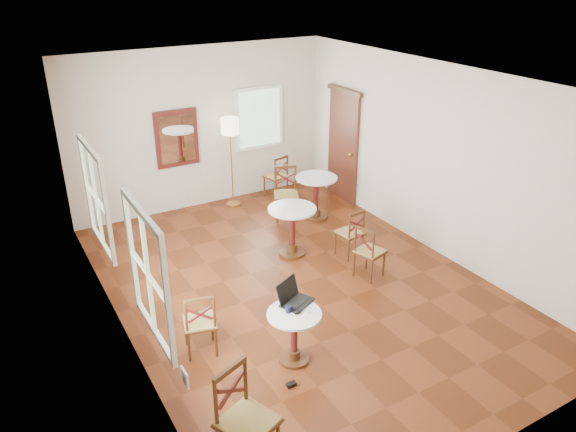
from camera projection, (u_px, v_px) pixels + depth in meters
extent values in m
plane|color=#5A250F|center=(298.00, 285.00, 8.10)|extent=(7.00, 7.00, 0.00)
cube|color=beige|center=(201.00, 129.00, 10.20)|extent=(5.00, 0.02, 3.00)
cube|color=beige|center=(511.00, 325.00, 4.72)|extent=(5.00, 0.02, 3.00)
cube|color=beige|center=(113.00, 232.00, 6.32)|extent=(0.02, 7.00, 3.00)
cube|color=beige|center=(436.00, 160.00, 8.61)|extent=(0.02, 7.00, 3.00)
cube|color=white|center=(300.00, 79.00, 6.83)|extent=(5.00, 7.00, 0.02)
cube|color=#5B291A|center=(343.00, 147.00, 10.66)|extent=(0.06, 0.90, 2.10)
cube|color=#472611|center=(345.00, 90.00, 10.18)|extent=(0.08, 1.02, 0.08)
sphere|color=#BF8C3F|center=(350.00, 155.00, 10.40)|extent=(0.07, 0.07, 0.07)
cube|color=#501915|center=(177.00, 138.00, 9.99)|extent=(0.80, 0.05, 1.05)
cube|color=white|center=(177.00, 139.00, 9.96)|extent=(0.64, 0.02, 0.88)
cube|color=white|center=(185.00, 377.00, 4.93)|extent=(0.02, 0.16, 0.16)
torus|color=red|center=(186.00, 377.00, 4.93)|extent=(0.02, 0.12, 0.12)
cube|color=white|center=(147.00, 275.00, 5.38)|extent=(0.06, 1.22, 1.42)
cube|color=white|center=(96.00, 198.00, 7.10)|extent=(0.06, 1.22, 1.42)
cube|color=white|center=(259.00, 118.00, 10.71)|extent=(1.02, 0.06, 1.22)
cylinder|color=#472611|center=(294.00, 359.00, 6.57)|extent=(0.36, 0.36, 0.04)
cylinder|color=#472611|center=(294.00, 354.00, 6.54)|extent=(0.15, 0.15, 0.11)
cylinder|color=#501915|center=(294.00, 335.00, 6.43)|extent=(0.08, 0.08, 0.55)
cylinder|color=#472611|center=(294.00, 317.00, 6.32)|extent=(0.13, 0.13, 0.05)
cylinder|color=silver|center=(294.00, 314.00, 6.30)|extent=(0.64, 0.64, 0.03)
cylinder|color=#472611|center=(292.00, 252.00, 8.96)|extent=(0.44, 0.44, 0.04)
cylinder|color=#472611|center=(292.00, 248.00, 8.92)|extent=(0.18, 0.18, 0.13)
cylinder|color=#501915|center=(292.00, 229.00, 8.78)|extent=(0.10, 0.10, 0.66)
cylinder|color=#472611|center=(292.00, 212.00, 8.65)|extent=(0.15, 0.15, 0.07)
cylinder|color=silver|center=(292.00, 209.00, 8.63)|extent=(0.77, 0.77, 0.03)
cylinder|color=#472611|center=(315.00, 216.00, 10.22)|extent=(0.43, 0.43, 0.04)
cylinder|color=#472611|center=(316.00, 212.00, 10.18)|extent=(0.17, 0.17, 0.13)
cylinder|color=#501915|center=(316.00, 196.00, 10.04)|extent=(0.10, 0.10, 0.65)
cylinder|color=#472611|center=(316.00, 180.00, 9.91)|extent=(0.15, 0.15, 0.06)
cylinder|color=silver|center=(316.00, 178.00, 9.89)|extent=(0.76, 0.76, 0.03)
cylinder|color=#472611|center=(212.00, 327.00, 6.84)|extent=(0.03, 0.03, 0.40)
cylinder|color=#472611|center=(216.00, 342.00, 6.56)|extent=(0.03, 0.03, 0.40)
cylinder|color=#472611|center=(186.00, 331.00, 6.76)|extent=(0.03, 0.03, 0.40)
cylinder|color=#472611|center=(189.00, 347.00, 6.48)|extent=(0.03, 0.03, 0.40)
cube|color=#472611|center=(200.00, 323.00, 6.58)|extent=(0.48, 0.48, 0.03)
cube|color=olive|center=(200.00, 322.00, 6.57)|extent=(0.46, 0.46, 0.04)
cylinder|color=#472611|center=(214.00, 313.00, 6.38)|extent=(0.03, 0.03, 0.45)
cylinder|color=#472611|center=(186.00, 317.00, 6.30)|extent=(0.03, 0.03, 0.45)
cube|color=#472611|center=(199.00, 300.00, 6.26)|extent=(0.34, 0.12, 0.04)
cube|color=#501915|center=(200.00, 314.00, 6.34)|extent=(0.29, 0.09, 0.20)
cube|color=#501915|center=(200.00, 314.00, 6.34)|extent=(0.29, 0.09, 0.20)
cylinder|color=#472611|center=(247.00, 421.00, 5.39)|extent=(0.04, 0.04, 0.49)
cube|color=#472611|center=(248.00, 423.00, 5.03)|extent=(0.62, 0.62, 0.03)
cube|color=olive|center=(248.00, 422.00, 5.03)|extent=(0.59, 0.59, 0.04)
cylinder|color=#472611|center=(216.00, 404.00, 4.89)|extent=(0.04, 0.04, 0.54)
cylinder|color=#472611|center=(245.00, 380.00, 5.17)|extent=(0.04, 0.04, 0.54)
cube|color=#472611|center=(230.00, 370.00, 4.93)|extent=(0.40, 0.19, 0.05)
cube|color=#501915|center=(231.00, 390.00, 5.03)|extent=(0.34, 0.15, 0.24)
cube|color=#501915|center=(231.00, 390.00, 5.03)|extent=(0.34, 0.15, 0.24)
cylinder|color=#472611|center=(349.00, 238.00, 9.04)|extent=(0.03, 0.03, 0.38)
cylinder|color=#472611|center=(362.00, 245.00, 8.82)|extent=(0.03, 0.03, 0.38)
cylinder|color=#472611|center=(335.00, 243.00, 8.87)|extent=(0.03, 0.03, 0.38)
cylinder|color=#472611|center=(348.00, 251.00, 8.65)|extent=(0.03, 0.03, 0.38)
cube|color=#472611|center=(349.00, 233.00, 8.76)|extent=(0.42, 0.42, 0.03)
cube|color=olive|center=(349.00, 233.00, 8.76)|extent=(0.40, 0.40, 0.03)
cylinder|color=#472611|center=(364.00, 222.00, 8.65)|extent=(0.03, 0.03, 0.43)
cylinder|color=#472611|center=(350.00, 227.00, 8.48)|extent=(0.03, 0.03, 0.43)
cube|color=#472611|center=(358.00, 213.00, 8.48)|extent=(0.33, 0.07, 0.04)
cube|color=#501915|center=(357.00, 224.00, 8.56)|extent=(0.28, 0.06, 0.19)
cube|color=#501915|center=(357.00, 224.00, 8.56)|extent=(0.28, 0.06, 0.19)
cylinder|color=#472611|center=(384.00, 264.00, 8.27)|extent=(0.03, 0.03, 0.40)
cylinder|color=#472611|center=(371.00, 272.00, 8.06)|extent=(0.03, 0.03, 0.40)
cylinder|color=#472611|center=(367.00, 257.00, 8.47)|extent=(0.03, 0.03, 0.40)
cylinder|color=#472611|center=(354.00, 264.00, 8.26)|extent=(0.03, 0.03, 0.40)
cube|color=#472611|center=(370.00, 252.00, 8.18)|extent=(0.48, 0.48, 0.03)
cube|color=olive|center=(370.00, 251.00, 8.17)|extent=(0.46, 0.46, 0.04)
cylinder|color=#472611|center=(373.00, 246.00, 7.88)|extent=(0.03, 0.03, 0.44)
cylinder|color=#472611|center=(355.00, 239.00, 8.08)|extent=(0.03, 0.03, 0.44)
cube|color=#472611|center=(365.00, 230.00, 7.89)|extent=(0.12, 0.33, 0.04)
cube|color=#501915|center=(364.00, 242.00, 7.97)|extent=(0.10, 0.28, 0.20)
cube|color=#501915|center=(364.00, 242.00, 7.97)|extent=(0.10, 0.28, 0.20)
cylinder|color=#472611|center=(276.00, 182.00, 11.29)|extent=(0.03, 0.03, 0.41)
cylinder|color=#472611|center=(287.00, 186.00, 11.08)|extent=(0.03, 0.03, 0.41)
cylinder|color=#472611|center=(264.00, 186.00, 11.09)|extent=(0.03, 0.03, 0.41)
cylinder|color=#472611|center=(275.00, 191.00, 10.87)|extent=(0.03, 0.03, 0.41)
cube|color=#472611|center=(276.00, 176.00, 11.00)|extent=(0.48, 0.48, 0.03)
cube|color=olive|center=(276.00, 176.00, 10.99)|extent=(0.46, 0.46, 0.04)
cylinder|color=#472611|center=(287.00, 166.00, 10.89)|extent=(0.03, 0.03, 0.45)
cylinder|color=#472611|center=(275.00, 170.00, 10.69)|extent=(0.03, 0.03, 0.45)
cube|color=#472611|center=(281.00, 158.00, 10.71)|extent=(0.34, 0.11, 0.05)
cube|color=#501915|center=(281.00, 168.00, 10.79)|extent=(0.29, 0.09, 0.20)
cube|color=#501915|center=(281.00, 168.00, 10.79)|extent=(0.29, 0.09, 0.20)
cylinder|color=#472611|center=(277.00, 211.00, 9.93)|extent=(0.04, 0.04, 0.45)
cylinder|color=#472611|center=(276.00, 203.00, 10.26)|extent=(0.04, 0.04, 0.45)
cylinder|color=#472611|center=(297.00, 211.00, 9.95)|extent=(0.04, 0.04, 0.45)
cylinder|color=#472611|center=(295.00, 203.00, 10.28)|extent=(0.04, 0.04, 0.45)
cube|color=#472611|center=(286.00, 195.00, 10.01)|extent=(0.59, 0.59, 0.03)
cube|color=olive|center=(286.00, 194.00, 10.00)|extent=(0.57, 0.57, 0.04)
cylinder|color=#472611|center=(276.00, 179.00, 10.06)|extent=(0.04, 0.04, 0.50)
cylinder|color=#472611|center=(295.00, 179.00, 10.08)|extent=(0.04, 0.04, 0.50)
cube|color=#472611|center=(286.00, 167.00, 9.97)|extent=(0.36, 0.20, 0.05)
cube|color=#501915|center=(286.00, 178.00, 10.06)|extent=(0.30, 0.17, 0.22)
cube|color=#501915|center=(286.00, 178.00, 10.06)|extent=(0.30, 0.17, 0.22)
cylinder|color=#BF8C3F|center=(233.00, 204.00, 10.75)|extent=(0.28, 0.28, 0.03)
cylinder|color=#BF8C3F|center=(232.00, 167.00, 10.43)|extent=(0.02, 0.02, 1.58)
cylinder|color=beige|center=(230.00, 126.00, 10.09)|extent=(0.34, 0.34, 0.30)
cube|color=black|center=(297.00, 303.00, 6.47)|extent=(0.46, 0.41, 0.02)
cube|color=black|center=(297.00, 302.00, 6.47)|extent=(0.34, 0.28, 0.00)
cube|color=black|center=(287.00, 290.00, 6.49)|extent=(0.37, 0.24, 0.26)
cube|color=silver|center=(287.00, 290.00, 6.49)|extent=(0.32, 0.20, 0.21)
ellipsoid|color=black|center=(297.00, 312.00, 6.28)|extent=(0.10, 0.06, 0.04)
cylinder|color=black|center=(288.00, 309.00, 6.30)|extent=(0.07, 0.07, 0.08)
torus|color=black|center=(291.00, 308.00, 6.32)|extent=(0.05, 0.01, 0.05)
cylinder|color=white|center=(310.00, 310.00, 6.27)|extent=(0.05, 0.05, 0.09)
cube|color=black|center=(291.00, 384.00, 6.17)|extent=(0.11, 0.07, 0.04)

